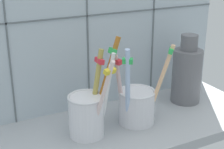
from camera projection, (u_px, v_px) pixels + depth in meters
counter_slab at (112, 132)px, 67.97cm from camera, size 64.00×22.00×2.00cm
tile_wall_back at (85, 12)px, 70.41cm from camera, size 64.00×2.20×45.00cm
toothbrush_cup_left at (88, 111)px, 63.81cm from camera, size 10.52×10.95×18.15cm
toothbrush_cup_right at (136, 104)px, 68.51cm from camera, size 10.51×8.94×16.68cm
ceramic_vase at (187, 73)px, 77.07cm from camera, size 6.48×6.48×15.40cm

